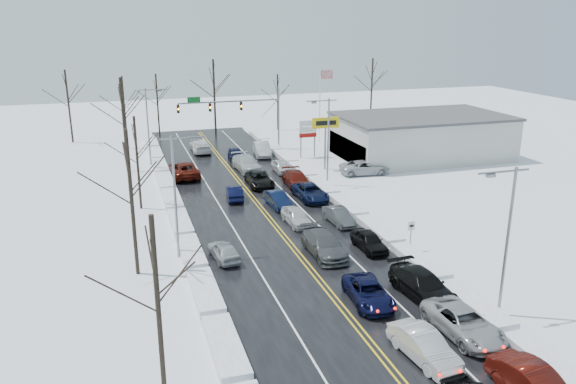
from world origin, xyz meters
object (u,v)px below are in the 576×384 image
object	(u,v)px
tires_plus_sign	(326,126)
dealership_building	(421,136)
oncoming_car_0	(235,199)
flagpole	(321,100)
traffic_signal_mast	(241,109)

from	to	relation	value
tires_plus_sign	dealership_building	world-z (taller)	tires_plus_sign
dealership_building	oncoming_car_0	xyz separation A→B (m)	(-25.72, -9.86, -2.66)
tires_plus_sign	oncoming_car_0	size ratio (longest dim) A/B	1.46
flagpole	oncoming_car_0	xyz separation A→B (m)	(-16.91, -21.86, -5.93)
traffic_signal_mast	oncoming_car_0	size ratio (longest dim) A/B	3.23
traffic_signal_mast	dealership_building	distance (m)	23.01
dealership_building	oncoming_car_0	bearing A→B (deg)	-159.02
traffic_signal_mast	oncoming_car_0	xyz separation A→B (m)	(-5.19, -19.85, -5.48)
tires_plus_sign	flagpole	bearing A→B (deg)	71.56
flagpole	tires_plus_sign	bearing A→B (deg)	-108.44
flagpole	dealership_building	size ratio (longest dim) A/B	0.49
flagpole	oncoming_car_0	size ratio (longest dim) A/B	2.43
dealership_building	flagpole	bearing A→B (deg)	126.27
tires_plus_sign	dealership_building	bearing A→B (deg)	8.47
flagpole	dealership_building	distance (m)	15.24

